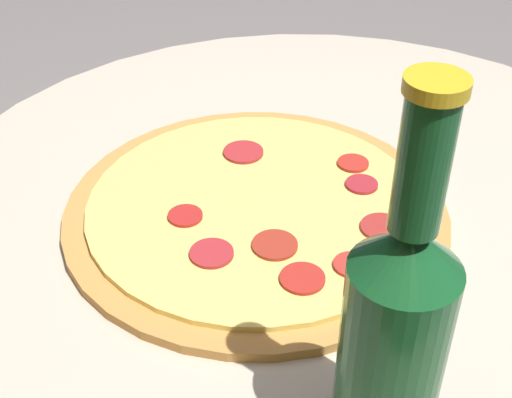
% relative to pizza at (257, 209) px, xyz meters
% --- Properties ---
extents(table, '(0.84, 0.84, 0.70)m').
position_rel_pizza_xyz_m(table, '(-0.05, -0.05, -0.18)').
color(table, '#B2A893').
rests_on(table, ground_plane).
extents(pizza, '(0.38, 0.38, 0.02)m').
position_rel_pizza_xyz_m(pizza, '(0.00, 0.00, 0.00)').
color(pizza, '#B77F3D').
rests_on(pizza, table).
extents(beer_bottle, '(0.07, 0.07, 0.28)m').
position_rel_pizza_xyz_m(beer_bottle, '(-0.20, 0.18, 0.10)').
color(beer_bottle, '#144C23').
rests_on(beer_bottle, table).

